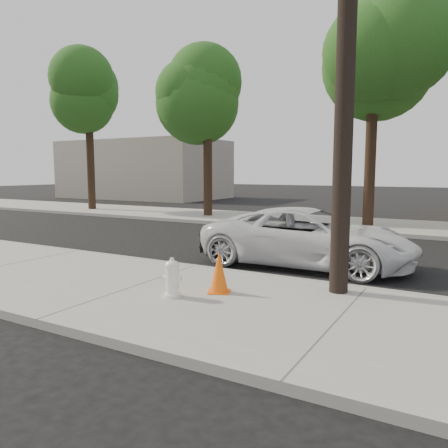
{
  "coord_description": "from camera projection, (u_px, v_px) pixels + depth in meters",
  "views": [
    {
      "loc": [
        5.67,
        -10.68,
        2.4
      ],
      "look_at": [
        0.0,
        -0.7,
        1.0
      ],
      "focal_mm": 35.0,
      "sensor_mm": 36.0,
      "label": 1
    }
  ],
  "objects": [
    {
      "name": "police_cruiser",
      "position": [
        308.0,
        237.0,
        11.01
      ],
      "size": [
        5.36,
        2.56,
        1.47
      ],
      "primitive_type": "imported",
      "rotation": [
        0.0,
        0.0,
        1.59
      ],
      "color": "white",
      "rests_on": "ground"
    },
    {
      "name": "far_sidewalk",
      "position": [
        325.0,
        223.0,
        19.61
      ],
      "size": [
        90.0,
        5.0,
        0.15
      ],
      "primitive_type": "cube",
      "color": "gray",
      "rests_on": "ground"
    },
    {
      "name": "tree_c",
      "position": [
        379.0,
        54.0,
        16.95
      ],
      "size": [
        4.96,
        4.8,
        9.55
      ],
      "color": "black",
      "rests_on": "far_sidewalk"
    },
    {
      "name": "tree_b",
      "position": [
        209.0,
        94.0,
        21.34
      ],
      "size": [
        4.34,
        4.2,
        8.45
      ],
      "color": "black",
      "rests_on": "far_sidewalk"
    },
    {
      "name": "tree_a",
      "position": [
        89.0,
        98.0,
        25.03
      ],
      "size": [
        4.65,
        4.5,
        9.0
      ],
      "color": "black",
      "rests_on": "far_sidewalk"
    },
    {
      "name": "ground",
      "position": [
        236.0,
        257.0,
        12.28
      ],
      "size": [
        120.0,
        120.0,
        0.0
      ],
      "primitive_type": "plane",
      "color": "black",
      "rests_on": "ground"
    },
    {
      "name": "fire_hydrant",
      "position": [
        172.0,
        279.0,
        7.83
      ],
      "size": [
        0.36,
        0.32,
        0.66
      ],
      "rotation": [
        0.0,
        0.0,
        0.25
      ],
      "color": "white",
      "rests_on": "near_sidewalk"
    },
    {
      "name": "curb_near",
      "position": [
        195.0,
        268.0,
        10.46
      ],
      "size": [
        90.0,
        0.12,
        0.16
      ],
      "primitive_type": "cube",
      "color": "#9E9B93",
      "rests_on": "ground"
    },
    {
      "name": "near_sidewalk",
      "position": [
        134.0,
        290.0,
        8.56
      ],
      "size": [
        90.0,
        4.4,
        0.15
      ],
      "primitive_type": "cube",
      "color": "gray",
      "rests_on": "ground"
    },
    {
      "name": "building_far",
      "position": [
        144.0,
        170.0,
        39.05
      ],
      "size": [
        14.0,
        8.0,
        5.0
      ],
      "primitive_type": "cube",
      "color": "gray",
      "rests_on": "ground"
    },
    {
      "name": "utility_pole",
      "position": [
        347.0,
        39.0,
        7.62
      ],
      "size": [
        1.4,
        0.34,
        9.0
      ],
      "color": "black",
      "rests_on": "near_sidewalk"
    },
    {
      "name": "traffic_cone",
      "position": [
        219.0,
        272.0,
        8.11
      ],
      "size": [
        0.53,
        0.53,
        0.77
      ],
      "rotation": [
        0.0,
        0.0,
        0.43
      ],
      "color": "#FF600D",
      "rests_on": "near_sidewalk"
    }
  ]
}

